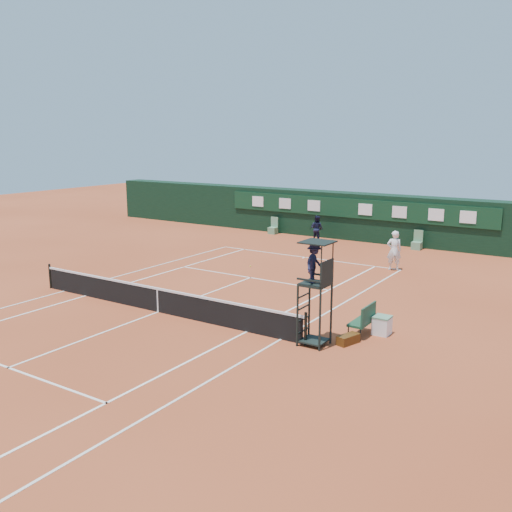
{
  "coord_description": "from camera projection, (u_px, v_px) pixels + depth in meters",
  "views": [
    {
      "loc": [
        14.6,
        -15.52,
        6.69
      ],
      "look_at": [
        0.58,
        6.0,
        1.2
      ],
      "focal_mm": 40.0,
      "sensor_mm": 36.0,
      "label": 1
    }
  ],
  "objects": [
    {
      "name": "ground",
      "position": [
        158.0,
        312.0,
        21.91
      ],
      "size": [
        90.0,
        90.0,
        0.0
      ],
      "primitive_type": "plane",
      "color": "#B04C29",
      "rests_on": "ground"
    },
    {
      "name": "court_lines",
      "position": [
        158.0,
        312.0,
        21.91
      ],
      "size": [
        11.05,
        23.85,
        0.01
      ],
      "color": "silver",
      "rests_on": "ground"
    },
    {
      "name": "tennis_net",
      "position": [
        158.0,
        299.0,
        21.8
      ],
      "size": [
        12.9,
        0.1,
        1.1
      ],
      "color": "black",
      "rests_on": "ground"
    },
    {
      "name": "back_wall",
      "position": [
        356.0,
        216.0,
        36.95
      ],
      "size": [
        40.0,
        1.65,
        3.0
      ],
      "color": "black",
      "rests_on": "ground"
    },
    {
      "name": "linesman_chair_left",
      "position": [
        273.0,
        229.0,
        39.1
      ],
      "size": [
        0.55,
        0.5,
        1.15
      ],
      "color": "#5C8D63",
      "rests_on": "ground"
    },
    {
      "name": "linesman_chair_right",
      "position": [
        417.0,
        244.0,
        33.77
      ],
      "size": [
        0.55,
        0.5,
        1.15
      ],
      "color": "#5E8F6A",
      "rests_on": "ground"
    },
    {
      "name": "umpire_chair",
      "position": [
        315.0,
        271.0,
        18.0
      ],
      "size": [
        0.96,
        0.95,
        3.42
      ],
      "color": "black",
      "rests_on": "ground"
    },
    {
      "name": "player_bench",
      "position": [
        364.0,
        319.0,
        19.24
      ],
      "size": [
        0.56,
        1.2,
        1.1
      ],
      "color": "#1A4229",
      "rests_on": "ground"
    },
    {
      "name": "tennis_bag",
      "position": [
        348.0,
        339.0,
        18.56
      ],
      "size": [
        0.58,
        0.88,
        0.3
      ],
      "primitive_type": "cube",
      "rotation": [
        0.0,
        0.0,
        -0.3
      ],
      "color": "black",
      "rests_on": "ground"
    },
    {
      "name": "cooler",
      "position": [
        382.0,
        325.0,
        19.41
      ],
      "size": [
        0.57,
        0.57,
        0.65
      ],
      "color": "white",
      "rests_on": "ground"
    },
    {
      "name": "tennis_ball",
      "position": [
        250.0,
        266.0,
        29.35
      ],
      "size": [
        0.07,
        0.07,
        0.07
      ],
      "primitive_type": "sphere",
      "color": "#EEF037",
      "rests_on": "ground"
    },
    {
      "name": "player",
      "position": [
        394.0,
        251.0,
        28.48
      ],
      "size": [
        0.88,
        0.78,
        2.01
      ],
      "primitive_type": "imported",
      "rotation": [
        0.0,
        0.0,
        3.66
      ],
      "color": "white",
      "rests_on": "ground"
    },
    {
      "name": "ball_kid_left",
      "position": [
        317.0,
        229.0,
        36.15
      ],
      "size": [
        0.89,
        0.73,
        1.68
      ],
      "primitive_type": "imported",
      "rotation": [
        0.0,
        0.0,
        3.02
      ],
      "color": "black",
      "rests_on": "ground"
    },
    {
      "name": "ball_kid_right",
      "position": [
        316.0,
        229.0,
        36.6
      ],
      "size": [
        0.92,
        0.58,
        1.46
      ],
      "primitive_type": "imported",
      "rotation": [
        0.0,
        0.0,
        3.43
      ],
      "color": "black",
      "rests_on": "ground"
    }
  ]
}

